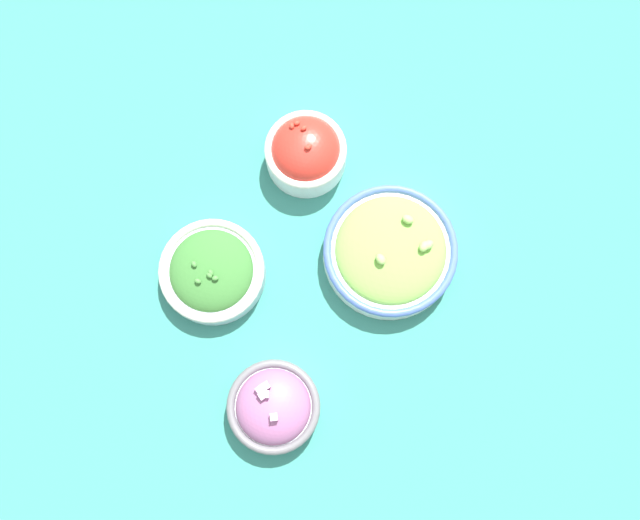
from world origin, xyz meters
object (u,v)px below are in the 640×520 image
object	(u,v)px
bowl_broccoli	(212,271)
bowl_cherry_tomatoes	(306,152)
bowl_red_onion	(274,407)
bowl_lettuce	(390,251)

from	to	relation	value
bowl_broccoli	bowl_cherry_tomatoes	xyz separation A→B (m)	(-0.22, -0.06, 0.01)
bowl_red_onion	bowl_cherry_tomatoes	bearing A→B (deg)	-133.77
bowl_lettuce	bowl_red_onion	world-z (taller)	bowl_red_onion
bowl_lettuce	bowl_red_onion	bearing A→B (deg)	15.96
bowl_lettuce	bowl_cherry_tomatoes	size ratio (longest dim) A/B	1.61
bowl_red_onion	bowl_lettuce	bearing A→B (deg)	-164.04
bowl_lettuce	bowl_cherry_tomatoes	xyz separation A→B (m)	(0.01, -0.20, 0.01)
bowl_lettuce	bowl_red_onion	size ratio (longest dim) A/B	1.50
bowl_lettuce	bowl_cherry_tomatoes	world-z (taller)	bowl_cherry_tomatoes
bowl_lettuce	bowl_red_onion	xyz separation A→B (m)	(0.27, 0.08, 0.00)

